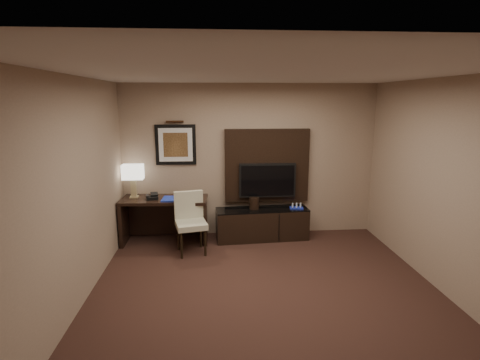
{
  "coord_description": "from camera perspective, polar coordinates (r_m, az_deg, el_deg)",
  "views": [
    {
      "loc": [
        -0.65,
        -4.08,
        2.43
      ],
      "look_at": [
        -0.23,
        1.8,
        1.15
      ],
      "focal_mm": 28.0,
      "sensor_mm": 36.0,
      "label": 1
    }
  ],
  "objects": [
    {
      "name": "wall_back",
      "position": [
        6.7,
        1.49,
        2.97
      ],
      "size": [
        4.5,
        0.01,
        2.7
      ],
      "primitive_type": "cube",
      "color": "gray",
      "rests_on": "floor"
    },
    {
      "name": "desk_phone",
      "position": [
        6.47,
        -13.23,
        -2.46
      ],
      "size": [
        0.22,
        0.21,
        0.1
      ],
      "primitive_type": null,
      "rotation": [
        0.0,
        0.0,
        0.2
      ],
      "color": "black",
      "rests_on": "desk"
    },
    {
      "name": "floor",
      "position": [
        4.79,
        4.47,
        -18.31
      ],
      "size": [
        4.5,
        5.0,
        0.01
      ],
      "primitive_type": "cube",
      "color": "black",
      "rests_on": "ground"
    },
    {
      "name": "ice_bucket",
      "position": [
        6.53,
        2.18,
        -3.57
      ],
      "size": [
        0.22,
        0.22,
        0.2
      ],
      "primitive_type": "cylinder",
      "rotation": [
        0.0,
        0.0,
        0.3
      ],
      "color": "black",
      "rests_on": "credenza"
    },
    {
      "name": "ceiling",
      "position": [
        4.14,
        5.11,
        15.95
      ],
      "size": [
        4.5,
        5.0,
        0.01
      ],
      "primitive_type": "cube",
      "color": "silver",
      "rests_on": "wall_back"
    },
    {
      "name": "credenza",
      "position": [
        6.64,
        3.37,
        -6.69
      ],
      "size": [
        1.63,
        0.56,
        0.55
      ],
      "primitive_type": "cube",
      "rotation": [
        0.0,
        0.0,
        0.07
      ],
      "color": "black",
      "rests_on": "floor"
    },
    {
      "name": "desk",
      "position": [
        6.61,
        -11.36,
        -5.99
      ],
      "size": [
        1.48,
        0.7,
        0.78
      ],
      "primitive_type": "cube",
      "rotation": [
        0.0,
        0.0,
        -0.06
      ],
      "color": "black",
      "rests_on": "floor"
    },
    {
      "name": "picture_light",
      "position": [
        6.56,
        -9.92,
        8.75
      ],
      "size": [
        0.04,
        0.04,
        0.3
      ],
      "primitive_type": "cylinder",
      "color": "#422715",
      "rests_on": "wall_back"
    },
    {
      "name": "desk_chair",
      "position": [
        6.03,
        -7.46,
        -6.65
      ],
      "size": [
        0.57,
        0.63,
        0.97
      ],
      "primitive_type": null,
      "rotation": [
        0.0,
        0.0,
        0.22
      ],
      "color": "beige",
      "rests_on": "floor"
    },
    {
      "name": "artwork",
      "position": [
        6.64,
        -9.77,
        5.32
      ],
      "size": [
        0.7,
        0.04,
        0.7
      ],
      "primitive_type": "cube",
      "color": "black",
      "rests_on": "wall_back"
    },
    {
      "name": "blue_folder",
      "position": [
        6.4,
        -10.58,
        -2.84
      ],
      "size": [
        0.28,
        0.36,
        0.02
      ],
      "primitive_type": "cube",
      "rotation": [
        0.0,
        0.0,
        -0.06
      ],
      "color": "#192DA2",
      "rests_on": "desk"
    },
    {
      "name": "tv_wall_panel",
      "position": [
        6.69,
        4.1,
        2.23
      ],
      "size": [
        1.5,
        0.12,
        1.3
      ],
      "primitive_type": "cube",
      "color": "black",
      "rests_on": "wall_back"
    },
    {
      "name": "wall_right",
      "position": [
        5.12,
        30.51,
        -1.65
      ],
      "size": [
        0.01,
        5.0,
        2.7
      ],
      "primitive_type": "cube",
      "color": "gray",
      "rests_on": "floor"
    },
    {
      "name": "wall_front",
      "position": [
        2.02,
        16.44,
        -20.59
      ],
      "size": [
        4.5,
        0.01,
        2.7
      ],
      "primitive_type": "cube",
      "color": "gray",
      "rests_on": "floor"
    },
    {
      "name": "minibar_tray",
      "position": [
        6.63,
        8.61,
        -3.97
      ],
      "size": [
        0.25,
        0.17,
        0.08
      ],
      "primitive_type": null,
      "rotation": [
        0.0,
        0.0,
        -0.15
      ],
      "color": "#1A29A9",
      "rests_on": "credenza"
    },
    {
      "name": "table_lamp",
      "position": [
        6.63,
        -15.93,
        -0.38
      ],
      "size": [
        0.35,
        0.26,
        0.52
      ],
      "primitive_type": null,
      "rotation": [
        0.0,
        0.0,
        0.27
      ],
      "color": "tan",
      "rests_on": "desk"
    },
    {
      "name": "wall_left",
      "position": [
        4.51,
        -24.78,
        -2.75
      ],
      "size": [
        0.01,
        5.0,
        2.7
      ],
      "primitive_type": "cube",
      "color": "gray",
      "rests_on": "floor"
    },
    {
      "name": "tv",
      "position": [
        6.64,
        4.19,
        -0.04
      ],
      "size": [
        1.0,
        0.08,
        0.6
      ],
      "primitive_type": "cube",
      "color": "black",
      "rests_on": "tv_wall_panel"
    },
    {
      "name": "book",
      "position": [
        6.4,
        -10.13,
        -1.9
      ],
      "size": [
        0.17,
        0.04,
        0.22
      ],
      "primitive_type": "imported",
      "rotation": [
        0.0,
        0.0,
        -0.1
      ],
      "color": "#BEAF95",
      "rests_on": "desk"
    }
  ]
}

